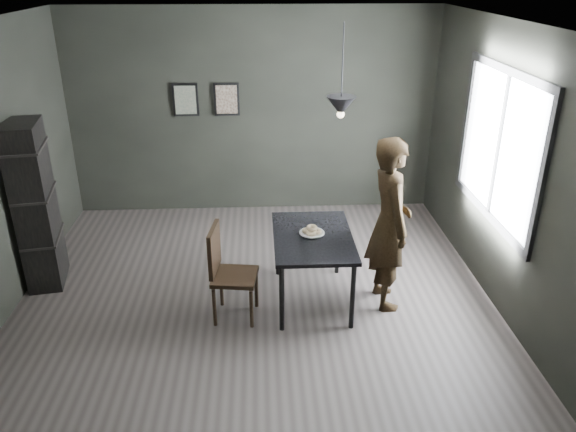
{
  "coord_description": "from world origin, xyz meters",
  "views": [
    {
      "loc": [
        0.08,
        -5.08,
        3.27
      ],
      "look_at": [
        0.35,
        0.05,
        0.95
      ],
      "focal_mm": 35.0,
      "sensor_mm": 36.0,
      "label": 1
    }
  ],
  "objects_px": {
    "cafe_table": "(313,242)",
    "shelf_unit": "(36,206)",
    "pendant_lamp": "(341,106)",
    "wood_chair": "(226,267)",
    "woman": "(389,224)",
    "white_plate": "(312,233)"
  },
  "relations": [
    {
      "from": "cafe_table",
      "to": "shelf_unit",
      "type": "height_order",
      "value": "shelf_unit"
    },
    {
      "from": "cafe_table",
      "to": "pendant_lamp",
      "type": "relative_size",
      "value": 1.39
    },
    {
      "from": "wood_chair",
      "to": "pendant_lamp",
      "type": "bearing_deg",
      "value": 25.48
    },
    {
      "from": "woman",
      "to": "pendant_lamp",
      "type": "height_order",
      "value": "pendant_lamp"
    },
    {
      "from": "wood_chair",
      "to": "white_plate",
      "type": "bearing_deg",
      "value": 26.53
    },
    {
      "from": "pendant_lamp",
      "to": "woman",
      "type": "bearing_deg",
      "value": -19.11
    },
    {
      "from": "white_plate",
      "to": "shelf_unit",
      "type": "xyz_separation_m",
      "value": [
        -2.91,
        0.5,
        0.15
      ]
    },
    {
      "from": "wood_chair",
      "to": "shelf_unit",
      "type": "distance_m",
      "value": 2.22
    },
    {
      "from": "white_plate",
      "to": "pendant_lamp",
      "type": "relative_size",
      "value": 0.27
    },
    {
      "from": "white_plate",
      "to": "woman",
      "type": "bearing_deg",
      "value": -8.19
    },
    {
      "from": "woman",
      "to": "wood_chair",
      "type": "height_order",
      "value": "woman"
    },
    {
      "from": "cafe_table",
      "to": "white_plate",
      "type": "height_order",
      "value": "white_plate"
    },
    {
      "from": "cafe_table",
      "to": "white_plate",
      "type": "relative_size",
      "value": 5.22
    },
    {
      "from": "shelf_unit",
      "to": "pendant_lamp",
      "type": "relative_size",
      "value": 2.11
    },
    {
      "from": "cafe_table",
      "to": "wood_chair",
      "type": "relative_size",
      "value": 1.22
    },
    {
      "from": "cafe_table",
      "to": "shelf_unit",
      "type": "xyz_separation_m",
      "value": [
        -2.92,
        0.53,
        0.24
      ]
    },
    {
      "from": "pendant_lamp",
      "to": "white_plate",
      "type": "bearing_deg",
      "value": -165.64
    },
    {
      "from": "woman",
      "to": "wood_chair",
      "type": "xyz_separation_m",
      "value": [
        -1.64,
        -0.19,
        -0.34
      ]
    },
    {
      "from": "cafe_table",
      "to": "shelf_unit",
      "type": "distance_m",
      "value": 2.98
    },
    {
      "from": "white_plate",
      "to": "pendant_lamp",
      "type": "distance_m",
      "value": 1.32
    },
    {
      "from": "white_plate",
      "to": "woman",
      "type": "distance_m",
      "value": 0.79
    },
    {
      "from": "wood_chair",
      "to": "pendant_lamp",
      "type": "relative_size",
      "value": 1.13
    }
  ]
}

